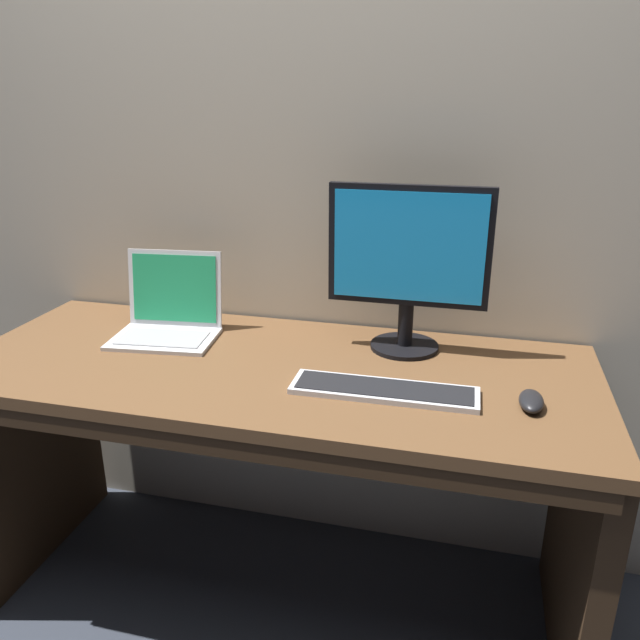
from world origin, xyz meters
The scene contains 7 objects.
ground_plane centered at (0.00, 0.00, 0.00)m, with size 14.00×14.00×0.00m, color #2D333D.
back_wall centered at (0.00, 0.38, 1.37)m, with size 4.29×0.04×2.73m, color #ADA38E.
desk centered at (0.00, -0.01, 0.55)m, with size 1.74×0.70×0.79m.
laptop_silver centered at (-0.37, 0.14, 0.85)m, with size 0.32×0.28×0.24m.
external_monitor centered at (0.34, 0.19, 1.05)m, with size 0.44×0.20×0.47m.
wired_keyboard centered at (0.32, -0.10, 0.80)m, with size 0.46×0.13×0.02m.
computer_mouse centered at (0.67, -0.09, 0.81)m, with size 0.06×0.11×0.03m, color black.
Camera 1 is at (0.51, -1.48, 1.49)m, focal length 35.07 mm.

